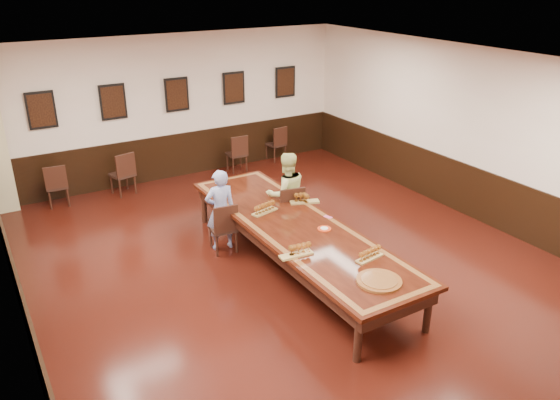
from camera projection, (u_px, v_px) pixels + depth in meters
floor at (296, 268)px, 8.84m from camera, size 8.00×10.00×0.02m
ceiling at (298, 66)px, 7.58m from camera, size 8.00×10.00×0.02m
wall_back at (177, 107)px, 12.17m from camera, size 8.00×0.02×3.20m
wall_left at (5, 236)px, 6.32m from camera, size 0.02×10.00×3.20m
wall_right at (479, 136)px, 10.10m from camera, size 0.02×10.00×3.20m
chair_man at (223, 227)px, 9.20m from camera, size 0.47×0.50×0.89m
chair_woman at (288, 210)px, 9.71m from camera, size 0.54×0.58×0.98m
spare_chair_a at (56, 185)px, 10.98m from camera, size 0.46×0.49×0.89m
spare_chair_b at (122, 173)px, 11.54m from camera, size 0.54×0.57×0.93m
spare_chair_c at (237, 153)px, 12.87m from camera, size 0.44×0.47×0.89m
spare_chair_d at (276, 143)px, 13.62m from camera, size 0.46×0.49×0.87m
person_man at (220, 210)px, 9.17m from camera, size 0.56×0.40×1.43m
person_woman at (286, 194)px, 9.69m from camera, size 0.86×0.72×1.53m
pink_phone at (328, 217)px, 8.82m from camera, size 0.11×0.15×0.01m
wainscoting at (296, 240)px, 8.64m from camera, size 8.00×10.00×1.00m
conference_table at (296, 233)px, 8.60m from camera, size 1.40×5.00×0.76m
posters at (177, 95)px, 11.99m from camera, size 6.14×0.04×0.74m
flight_a at (265, 208)px, 8.96m from camera, size 0.49×0.25×0.17m
flight_b at (304, 198)px, 9.32m from camera, size 0.52×0.32×0.19m
flight_c at (298, 250)px, 7.62m from camera, size 0.50×0.19×0.18m
flight_d at (370, 254)px, 7.53m from camera, size 0.46×0.21×0.17m
red_plate_grp at (324, 229)px, 8.40m from camera, size 0.21×0.21×0.03m
carved_platter at (379, 281)px, 6.99m from camera, size 0.71×0.71×0.05m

